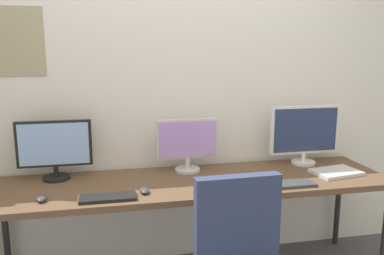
# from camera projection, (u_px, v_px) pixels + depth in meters

# --- Properties ---
(wall_back) EXTENTS (5.05, 0.11, 2.60)m
(wall_back) POSITION_uv_depth(u_px,v_px,m) (182.00, 90.00, 2.95)
(wall_back) COLOR silver
(wall_back) RESTS_ON ground_plane
(desk) EXTENTS (2.65, 0.68, 0.74)m
(desk) POSITION_uv_depth(u_px,v_px,m) (194.00, 187.00, 2.67)
(desk) COLOR brown
(desk) RESTS_ON ground_plane
(monitor_left) EXTENTS (0.49, 0.18, 0.40)m
(monitor_left) POSITION_uv_depth(u_px,v_px,m) (55.00, 148.00, 2.64)
(monitor_left) COLOR black
(monitor_left) RESTS_ON desk
(monitor_center) EXTENTS (0.44, 0.18, 0.38)m
(monitor_center) POSITION_uv_depth(u_px,v_px,m) (187.00, 143.00, 2.82)
(monitor_center) COLOR silver
(monitor_center) RESTS_ON desk
(monitor_right) EXTENTS (0.54, 0.18, 0.45)m
(monitor_right) POSITION_uv_depth(u_px,v_px,m) (305.00, 133.00, 2.99)
(monitor_right) COLOR silver
(monitor_right) RESTS_ON desk
(keyboard_left) EXTENTS (0.33, 0.13, 0.02)m
(keyboard_left) POSITION_uv_depth(u_px,v_px,m) (108.00, 198.00, 2.32)
(keyboard_left) COLOR black
(keyboard_left) RESTS_ON desk
(keyboard_right) EXTENTS (0.37, 0.13, 0.02)m
(keyboard_right) POSITION_uv_depth(u_px,v_px,m) (286.00, 184.00, 2.54)
(keyboard_right) COLOR #38383D
(keyboard_right) RESTS_ON desk
(mouse_left_side) EXTENTS (0.06, 0.10, 0.03)m
(mouse_left_side) POSITION_uv_depth(u_px,v_px,m) (42.00, 198.00, 2.29)
(mouse_left_side) COLOR #38383D
(mouse_left_side) RESTS_ON desk
(mouse_right_side) EXTENTS (0.06, 0.10, 0.03)m
(mouse_right_side) POSITION_uv_depth(u_px,v_px,m) (144.00, 191.00, 2.42)
(mouse_right_side) COLOR #38383D
(mouse_right_side) RESTS_ON desk
(laptop_closed) EXTENTS (0.35, 0.27, 0.02)m
(laptop_closed) POSITION_uv_depth(u_px,v_px,m) (336.00, 172.00, 2.79)
(laptop_closed) COLOR silver
(laptop_closed) RESTS_ON desk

